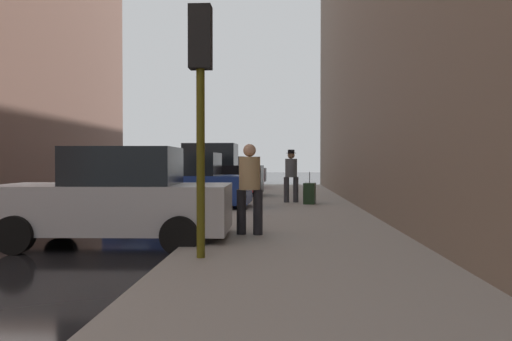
{
  "coord_description": "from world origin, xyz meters",
  "views": [
    {
      "loc": [
        5.65,
        -10.0,
        1.53
      ],
      "look_at": [
        4.84,
        6.08,
        1.24
      ],
      "focal_mm": 35.0,
      "sensor_mm": 36.0,
      "label": 1
    }
  ],
  "objects_px": {
    "traffic_light": "(201,76)",
    "pedestrian_in_tan_coat": "(250,184)",
    "parked_black_suv": "(207,174)",
    "rolling_suitcase": "(310,193)",
    "parked_silver_sedan": "(116,199)",
    "parked_red_hatchback": "(224,174)",
    "parked_blue_sedan": "(182,184)",
    "parked_gray_coupe": "(234,172)",
    "pedestrian_with_beanie": "(291,173)",
    "fire_hydrant": "(248,190)"
  },
  "relations": [
    {
      "from": "parked_gray_coupe",
      "to": "traffic_light",
      "type": "distance_m",
      "value": 25.07
    },
    {
      "from": "parked_red_hatchback",
      "to": "rolling_suitcase",
      "type": "height_order",
      "value": "parked_red_hatchback"
    },
    {
      "from": "parked_red_hatchback",
      "to": "pedestrian_with_beanie",
      "type": "xyz_separation_m",
      "value": [
        3.35,
        -9.44,
        0.29
      ]
    },
    {
      "from": "parked_black_suv",
      "to": "traffic_light",
      "type": "xyz_separation_m",
      "value": [
        1.85,
        -12.99,
        1.73
      ]
    },
    {
      "from": "parked_blue_sedan",
      "to": "parked_red_hatchback",
      "type": "distance_m",
      "value": 11.3
    },
    {
      "from": "rolling_suitcase",
      "to": "traffic_light",
      "type": "bearing_deg",
      "value": -102.78
    },
    {
      "from": "parked_black_suv",
      "to": "pedestrian_in_tan_coat",
      "type": "relative_size",
      "value": 2.72
    },
    {
      "from": "parked_black_suv",
      "to": "parked_red_hatchback",
      "type": "bearing_deg",
      "value": 90.0
    },
    {
      "from": "parked_blue_sedan",
      "to": "parked_gray_coupe",
      "type": "xyz_separation_m",
      "value": [
        0.0,
        17.03,
        0.0
      ]
    },
    {
      "from": "parked_silver_sedan",
      "to": "pedestrian_in_tan_coat",
      "type": "xyz_separation_m",
      "value": [
        2.41,
        0.44,
        0.26
      ]
    },
    {
      "from": "parked_blue_sedan",
      "to": "parked_black_suv",
      "type": "distance_m",
      "value": 5.09
    },
    {
      "from": "pedestrian_in_tan_coat",
      "to": "rolling_suitcase",
      "type": "bearing_deg",
      "value": 77.52
    },
    {
      "from": "parked_blue_sedan",
      "to": "parked_gray_coupe",
      "type": "bearing_deg",
      "value": 90.0
    },
    {
      "from": "parked_black_suv",
      "to": "parked_red_hatchback",
      "type": "distance_m",
      "value": 6.22
    },
    {
      "from": "parked_silver_sedan",
      "to": "pedestrian_in_tan_coat",
      "type": "height_order",
      "value": "pedestrian_in_tan_coat"
    },
    {
      "from": "parked_blue_sedan",
      "to": "pedestrian_in_tan_coat",
      "type": "distance_m",
      "value": 6.11
    },
    {
      "from": "pedestrian_in_tan_coat",
      "to": "traffic_light",
      "type": "bearing_deg",
      "value": -103.66
    },
    {
      "from": "fire_hydrant",
      "to": "parked_black_suv",
      "type": "bearing_deg",
      "value": 129.35
    },
    {
      "from": "pedestrian_with_beanie",
      "to": "rolling_suitcase",
      "type": "xyz_separation_m",
      "value": [
        0.59,
        -0.59,
        -0.65
      ]
    },
    {
      "from": "traffic_light",
      "to": "rolling_suitcase",
      "type": "height_order",
      "value": "traffic_light"
    },
    {
      "from": "parked_black_suv",
      "to": "pedestrian_with_beanie",
      "type": "xyz_separation_m",
      "value": [
        3.35,
        -3.23,
        0.1
      ]
    },
    {
      "from": "pedestrian_with_beanie",
      "to": "parked_silver_sedan",
      "type": "bearing_deg",
      "value": -112.93
    },
    {
      "from": "parked_red_hatchback",
      "to": "traffic_light",
      "type": "height_order",
      "value": "traffic_light"
    },
    {
      "from": "fire_hydrant",
      "to": "pedestrian_in_tan_coat",
      "type": "xyz_separation_m",
      "value": [
        0.61,
        -8.5,
        0.61
      ]
    },
    {
      "from": "parked_red_hatchback",
      "to": "pedestrian_in_tan_coat",
      "type": "relative_size",
      "value": 2.49
    },
    {
      "from": "pedestrian_with_beanie",
      "to": "pedestrian_in_tan_coat",
      "type": "distance_m",
      "value": 7.53
    },
    {
      "from": "parked_gray_coupe",
      "to": "rolling_suitcase",
      "type": "distance_m",
      "value": 16.25
    },
    {
      "from": "parked_black_suv",
      "to": "rolling_suitcase",
      "type": "relative_size",
      "value": 4.48
    },
    {
      "from": "pedestrian_with_beanie",
      "to": "rolling_suitcase",
      "type": "distance_m",
      "value": 1.06
    },
    {
      "from": "traffic_light",
      "to": "pedestrian_in_tan_coat",
      "type": "distance_m",
      "value": 2.88
    },
    {
      "from": "parked_blue_sedan",
      "to": "pedestrian_in_tan_coat",
      "type": "bearing_deg",
      "value": -66.76
    },
    {
      "from": "parked_silver_sedan",
      "to": "parked_red_hatchback",
      "type": "distance_m",
      "value": 17.35
    },
    {
      "from": "fire_hydrant",
      "to": "rolling_suitcase",
      "type": "distance_m",
      "value": 2.68
    },
    {
      "from": "parked_gray_coupe",
      "to": "traffic_light",
      "type": "relative_size",
      "value": 1.17
    },
    {
      "from": "parked_gray_coupe",
      "to": "parked_silver_sedan",
      "type": "bearing_deg",
      "value": -90.0
    },
    {
      "from": "pedestrian_with_beanie",
      "to": "pedestrian_in_tan_coat",
      "type": "height_order",
      "value": "pedestrian_with_beanie"
    },
    {
      "from": "parked_blue_sedan",
      "to": "pedestrian_in_tan_coat",
      "type": "xyz_separation_m",
      "value": [
        2.41,
        -5.61,
        0.26
      ]
    },
    {
      "from": "traffic_light",
      "to": "fire_hydrant",
      "type": "bearing_deg",
      "value": 90.27
    },
    {
      "from": "parked_silver_sedan",
      "to": "parked_red_hatchback",
      "type": "height_order",
      "value": "same"
    },
    {
      "from": "parked_blue_sedan",
      "to": "parked_red_hatchback",
      "type": "height_order",
      "value": "same"
    },
    {
      "from": "parked_silver_sedan",
      "to": "parked_red_hatchback",
      "type": "xyz_separation_m",
      "value": [
        -0.0,
        17.35,
        0.0
      ]
    },
    {
      "from": "parked_black_suv",
      "to": "pedestrian_in_tan_coat",
      "type": "distance_m",
      "value": 10.97
    },
    {
      "from": "parked_gray_coupe",
      "to": "pedestrian_in_tan_coat",
      "type": "relative_size",
      "value": 2.46
    },
    {
      "from": "pedestrian_with_beanie",
      "to": "pedestrian_in_tan_coat",
      "type": "xyz_separation_m",
      "value": [
        -0.93,
        -7.47,
        -0.03
      ]
    },
    {
      "from": "pedestrian_with_beanie",
      "to": "pedestrian_in_tan_coat",
      "type": "relative_size",
      "value": 1.04
    },
    {
      "from": "parked_blue_sedan",
      "to": "pedestrian_with_beanie",
      "type": "relative_size",
      "value": 2.4
    },
    {
      "from": "parked_gray_coupe",
      "to": "pedestrian_in_tan_coat",
      "type": "xyz_separation_m",
      "value": [
        2.41,
        -22.64,
        0.26
      ]
    },
    {
      "from": "parked_blue_sedan",
      "to": "fire_hydrant",
      "type": "distance_m",
      "value": 3.42
    },
    {
      "from": "parked_red_hatchback",
      "to": "pedestrian_with_beanie",
      "type": "bearing_deg",
      "value": -70.49
    },
    {
      "from": "traffic_light",
      "to": "pedestrian_in_tan_coat",
      "type": "xyz_separation_m",
      "value": [
        0.56,
        2.29,
        -1.65
      ]
    }
  ]
}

